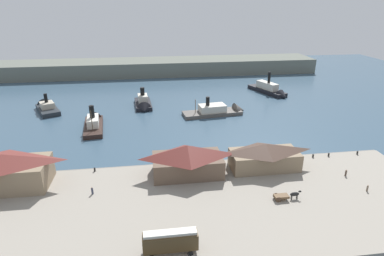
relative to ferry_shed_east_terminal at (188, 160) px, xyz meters
name	(u,v)px	position (x,y,z in m)	size (l,w,h in m)	color
ground_plane	(178,160)	(-1.30, 9.57, -5.03)	(320.00, 320.00, 0.00)	#385166
quay_promenade	(189,207)	(-1.30, -12.43, -4.43)	(110.00, 36.00, 1.20)	gray
seawall_edge	(180,165)	(-1.30, 5.97, -4.53)	(110.00, 0.80, 1.00)	slate
ferry_shed_east_terminal	(188,160)	(0.00, 0.00, 0.00)	(16.68, 9.36, 7.54)	brown
ferry_shed_west_terminal	(265,156)	(19.17, 0.35, -0.52)	(16.97, 7.90, 6.53)	#847056
street_tram	(170,241)	(-6.07, -25.43, -1.34)	(9.02, 2.47, 4.27)	#4C381E
horse_cart	(286,196)	(19.02, -13.46, -2.92)	(5.85, 1.70, 1.87)	brown
pedestrian_near_cart	(367,188)	(37.99, -12.94, -3.14)	(0.38, 0.38, 1.53)	#6B5B4C
pedestrian_walking_east	(346,173)	(37.11, -6.19, -3.06)	(0.42, 0.42, 1.70)	#4C3D33
pedestrian_walking_west	(92,191)	(-21.41, -5.77, -3.04)	(0.43, 0.43, 1.74)	#33384C
mooring_post_west	(329,155)	(38.59, 4.04, -3.38)	(0.44, 0.44, 0.90)	black
mooring_post_east	(95,170)	(-22.32, 4.43, -3.38)	(0.44, 0.44, 0.90)	black
mooring_post_center_east	(357,153)	(46.93, 4.10, -3.38)	(0.44, 0.44, 0.90)	black
mooring_post_center_west	(313,156)	(34.16, 4.04, -3.38)	(0.44, 0.44, 0.90)	black
ferry_moored_west	(143,104)	(-10.54, 56.88, -3.59)	(7.22, 16.89, 9.70)	black
ferry_departing_north	(221,111)	(18.29, 44.95, -3.78)	(24.46, 9.47, 9.53)	#514C47
ferry_moored_east	(270,90)	(46.96, 69.34, -3.34)	(13.36, 23.15, 11.45)	black
ferry_outer_harbor	(47,107)	(-47.81, 58.47, -3.77)	(12.44, 17.36, 9.19)	#23282D
ferry_approaching_east	(94,123)	(-27.27, 38.47, -3.64)	(7.83, 20.48, 10.13)	black
far_headland	(159,67)	(-1.30, 119.57, -1.03)	(180.00, 24.00, 8.00)	#60665B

